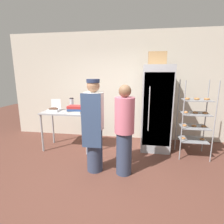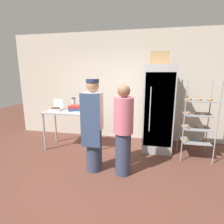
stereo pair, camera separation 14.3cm
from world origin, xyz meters
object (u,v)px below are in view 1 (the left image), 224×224
at_px(baking_rack, 195,119).
at_px(binder_stack, 75,109).
at_px(cardboard_storage_box, 157,59).
at_px(refrigerator, 156,108).
at_px(person_customer, 124,130).
at_px(person_baker, 94,125).
at_px(blender_pitcher, 72,105).
at_px(donut_box, 54,109).

xyz_separation_m(baking_rack, binder_stack, (-2.63, -0.18, 0.17)).
height_order(binder_stack, cardboard_storage_box, cardboard_storage_box).
distance_m(refrigerator, person_customer, 1.43).
xyz_separation_m(cardboard_storage_box, person_baker, (-1.17, -1.37, -1.25)).
bearing_deg(person_baker, baking_rack, 25.29).
distance_m(baking_rack, binder_stack, 2.64).
xyz_separation_m(baking_rack, person_baker, (-1.99, -0.94, 0.05)).
distance_m(refrigerator, baking_rack, 0.87).
height_order(refrigerator, cardboard_storage_box, cardboard_storage_box).
bearing_deg(binder_stack, blender_pitcher, 124.92).
distance_m(binder_stack, cardboard_storage_box, 2.22).
height_order(blender_pitcher, person_customer, person_customer).
distance_m(baking_rack, blender_pitcher, 2.82).
distance_m(cardboard_storage_box, person_customer, 2.01).
xyz_separation_m(binder_stack, person_baker, (0.64, -0.76, -0.12)).
xyz_separation_m(donut_box, cardboard_storage_box, (2.39, 0.48, 1.17)).
bearing_deg(person_baker, blender_pitcher, 128.61).
bearing_deg(binder_stack, baking_rack, 3.85).
bearing_deg(person_baker, refrigerator, 46.35).
bearing_deg(blender_pitcher, donut_box, -160.68).
bearing_deg(refrigerator, blender_pitcher, -173.67).
bearing_deg(person_customer, refrigerator, 63.21).
height_order(blender_pitcher, cardboard_storage_box, cardboard_storage_box).
height_order(refrigerator, donut_box, refrigerator).
bearing_deg(person_customer, person_baker, 177.90).
xyz_separation_m(blender_pitcher, person_baker, (0.82, -1.03, -0.17)).
relative_size(refrigerator, blender_pitcher, 6.49).
relative_size(baking_rack, binder_stack, 5.00).
relative_size(binder_stack, person_baker, 0.20).
bearing_deg(donut_box, binder_stack, -12.23).
distance_m(baking_rack, donut_box, 3.21).
bearing_deg(blender_pitcher, person_customer, -37.37).
xyz_separation_m(baking_rack, person_customer, (-1.44, -0.96, -0.01)).
bearing_deg(baking_rack, donut_box, -179.08).
height_order(binder_stack, person_baker, person_baker).
relative_size(cardboard_storage_box, person_customer, 0.25).
relative_size(donut_box, person_baker, 0.16).
relative_size(blender_pitcher, person_baker, 0.18).
height_order(donut_box, person_baker, person_baker).
relative_size(refrigerator, person_customer, 1.23).
relative_size(refrigerator, person_baker, 1.16).
distance_m(baking_rack, person_customer, 1.73).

